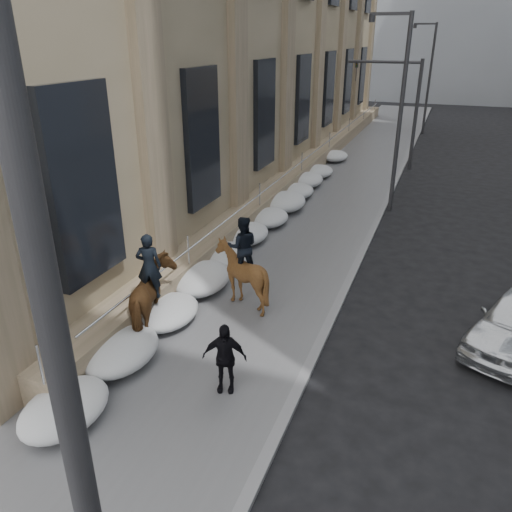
{
  "coord_description": "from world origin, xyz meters",
  "views": [
    {
      "loc": [
        4.89,
        -7.89,
        7.14
      ],
      "look_at": [
        0.51,
        3.56,
        1.7
      ],
      "focal_mm": 35.0,
      "sensor_mm": 36.0,
      "label": 1
    }
  ],
  "objects": [
    {
      "name": "curb",
      "position": [
        2.62,
        10.0,
        0.06
      ],
      "size": [
        0.24,
        80.0,
        0.12
      ],
      "primitive_type": "cube",
      "color": "slate",
      "rests_on": "ground"
    },
    {
      "name": "bg_building_far",
      "position": [
        -6.0,
        72.0,
        10.0
      ],
      "size": [
        24.0,
        12.0,
        20.0
      ],
      "primitive_type": "cube",
      "color": "gray",
      "rests_on": "ground"
    },
    {
      "name": "mounted_horse_right",
      "position": [
        0.05,
        3.65,
        1.17
      ],
      "size": [
        2.0,
        2.1,
        2.58
      ],
      "rotation": [
        0.0,
        0.0,
        3.55
      ],
      "color": "#4C2F15",
      "rests_on": "sidewalk"
    },
    {
      "name": "snow_bank",
      "position": [
        -1.42,
        8.11,
        0.47
      ],
      "size": [
        1.7,
        18.1,
        0.76
      ],
      "color": "silver",
      "rests_on": "sidewalk"
    },
    {
      "name": "sidewalk",
      "position": [
        0.0,
        10.0,
        0.06
      ],
      "size": [
        5.0,
        80.0,
        0.12
      ],
      "primitive_type": "cube",
      "color": "#59595B",
      "rests_on": "ground"
    },
    {
      "name": "pedestrian",
      "position": [
        1.15,
        0.02,
        0.92
      ],
      "size": [
        1.02,
        0.64,
        1.61
      ],
      "primitive_type": "imported",
      "rotation": [
        0.0,
        0.0,
        0.28
      ],
      "color": "black",
      "rests_on": "sidewalk"
    },
    {
      "name": "streetlight_mid",
      "position": [
        2.74,
        14.0,
        4.58
      ],
      "size": [
        1.71,
        0.24,
        8.0
      ],
      "color": "#2D2D30",
      "rests_on": "ground"
    },
    {
      "name": "streetlight_near",
      "position": [
        2.74,
        -6.0,
        4.58
      ],
      "size": [
        1.71,
        0.24,
        8.0
      ],
      "color": "#2D2D30",
      "rests_on": "ground"
    },
    {
      "name": "ground",
      "position": [
        0.0,
        0.0,
        0.0
      ],
      "size": [
        140.0,
        140.0,
        0.0
      ],
      "primitive_type": "plane",
      "color": "black",
      "rests_on": "ground"
    },
    {
      "name": "streetlight_far",
      "position": [
        2.74,
        34.0,
        4.58
      ],
      "size": [
        1.71,
        0.24,
        8.0
      ],
      "color": "#2D2D30",
      "rests_on": "ground"
    },
    {
      "name": "traffic_signal",
      "position": [
        2.07,
        22.0,
        4.0
      ],
      "size": [
        4.1,
        0.22,
        6.0
      ],
      "color": "#2D2D30",
      "rests_on": "ground"
    },
    {
      "name": "mounted_horse_left",
      "position": [
        -1.49,
        1.51,
        1.13
      ],
      "size": [
        1.73,
        2.41,
        2.59
      ],
      "rotation": [
        0.0,
        0.0,
        3.52
      ],
      "color": "#432914",
      "rests_on": "sidewalk"
    }
  ]
}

